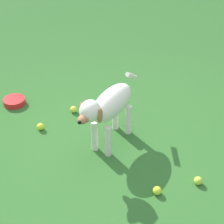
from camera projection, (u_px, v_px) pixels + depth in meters
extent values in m
plane|color=#2D6026|center=(95.00, 162.00, 3.10)|extent=(14.00, 14.00, 0.00)
ellipsoid|color=silver|center=(112.00, 102.00, 3.09)|extent=(0.54, 0.51, 0.24)
cylinder|color=silver|center=(108.00, 141.00, 3.09)|extent=(0.06, 0.06, 0.29)
cylinder|color=silver|center=(95.00, 136.00, 3.15)|extent=(0.06, 0.06, 0.29)
cylinder|color=silver|center=(128.00, 120.00, 3.34)|extent=(0.06, 0.06, 0.29)
cylinder|color=silver|center=(116.00, 115.00, 3.39)|extent=(0.06, 0.06, 0.29)
ellipsoid|color=silver|center=(90.00, 111.00, 2.80)|extent=(0.24, 0.24, 0.18)
ellipsoid|color=#9E663D|center=(84.00, 118.00, 2.76)|extent=(0.14, 0.14, 0.07)
sphere|color=black|center=(80.00, 122.00, 2.72)|extent=(0.03, 0.03, 0.03)
ellipsoid|color=#9E663D|center=(100.00, 116.00, 2.79)|extent=(0.07, 0.06, 0.13)
ellipsoid|color=#9E663D|center=(82.00, 109.00, 2.86)|extent=(0.07, 0.06, 0.13)
cylinder|color=silver|center=(131.00, 76.00, 3.27)|extent=(0.16, 0.15, 0.14)
sphere|color=#BFD43D|center=(198.00, 181.00, 2.87)|extent=(0.07, 0.07, 0.07)
sphere|color=#C9DE30|center=(157.00, 191.00, 2.79)|extent=(0.07, 0.07, 0.07)
sphere|color=#D4D83F|center=(73.00, 109.00, 3.67)|extent=(0.07, 0.07, 0.07)
sphere|color=yellow|center=(40.00, 127.00, 3.44)|extent=(0.07, 0.07, 0.07)
cylinder|color=red|center=(14.00, 101.00, 3.79)|extent=(0.22, 0.22, 0.06)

